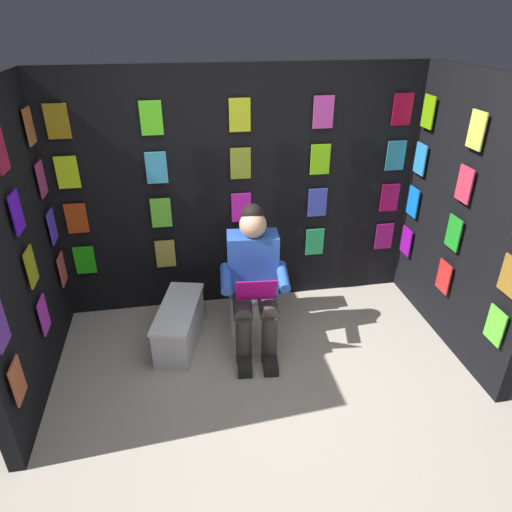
# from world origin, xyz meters

# --- Properties ---
(ground_plane) EXTENTS (30.00, 30.00, 0.00)m
(ground_plane) POSITION_xyz_m (0.00, 0.00, 0.00)
(ground_plane) COLOR #B2A899
(display_wall_back) EXTENTS (3.26, 0.14, 2.13)m
(display_wall_back) POSITION_xyz_m (-0.00, -1.72, 1.07)
(display_wall_back) COLOR black
(display_wall_back) RESTS_ON ground
(display_wall_left) EXTENTS (0.14, 1.67, 2.13)m
(display_wall_left) POSITION_xyz_m (-1.63, -0.84, 1.07)
(display_wall_left) COLOR black
(display_wall_left) RESTS_ON ground
(display_wall_right) EXTENTS (0.14, 1.67, 2.13)m
(display_wall_right) POSITION_xyz_m (1.63, -0.84, 1.07)
(display_wall_right) COLOR black
(display_wall_right) RESTS_ON ground
(toilet) EXTENTS (0.43, 0.57, 0.77)m
(toilet) POSITION_xyz_m (-0.02, -1.21, 0.33)
(toilet) COLOR white
(toilet) RESTS_ON ground
(person_reading) EXTENTS (0.55, 0.71, 1.19)m
(person_reading) POSITION_xyz_m (0.00, -0.99, 0.60)
(person_reading) COLOR blue
(person_reading) RESTS_ON ground
(comic_longbox_near) EXTENTS (0.47, 0.80, 0.35)m
(comic_longbox_near) POSITION_xyz_m (0.61, -1.09, 0.18)
(comic_longbox_near) COLOR silver
(comic_longbox_near) RESTS_ON ground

